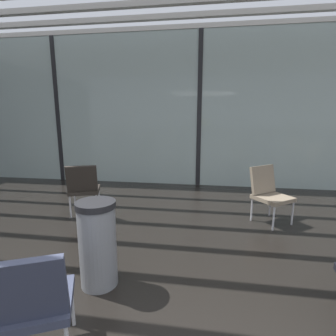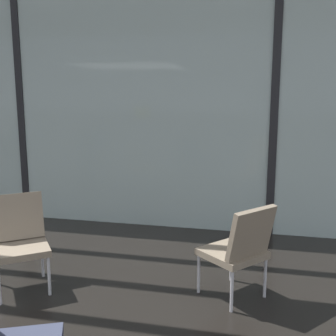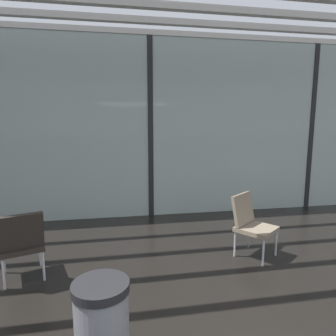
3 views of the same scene
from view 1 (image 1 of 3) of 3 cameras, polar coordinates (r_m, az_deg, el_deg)
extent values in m
cube|color=#A3B7B2|center=(6.20, 6.84, 12.20)|extent=(14.00, 0.08, 3.49)
cube|color=black|center=(7.23, -22.70, 11.30)|extent=(0.10, 0.12, 3.49)
cube|color=black|center=(6.20, 6.84, 12.20)|extent=(0.10, 0.12, 3.49)
cube|color=beige|center=(5.23, 6.77, 32.46)|extent=(13.72, 0.12, 0.10)
cube|color=beige|center=(5.85, 7.05, 30.14)|extent=(13.72, 0.12, 0.10)
cube|color=beige|center=(6.48, 7.27, 28.26)|extent=(13.72, 0.12, 0.10)
ellipsoid|color=silver|center=(11.32, 16.96, 13.30)|extent=(10.94, 4.22, 4.22)
sphere|color=#9D9DA0|center=(11.75, -8.85, 13.57)|extent=(2.32, 2.32, 2.32)
sphere|color=black|center=(9.42, -0.35, 16.18)|extent=(0.28, 0.28, 0.28)
sphere|color=black|center=(9.32, 5.35, 16.18)|extent=(0.28, 0.28, 0.28)
sphere|color=black|center=(9.30, 11.12, 16.03)|extent=(0.28, 0.28, 0.28)
sphere|color=black|center=(9.38, 16.83, 15.72)|extent=(0.28, 0.28, 0.28)
sphere|color=black|center=(9.54, 22.39, 15.28)|extent=(0.28, 0.28, 0.28)
sphere|color=black|center=(9.78, 27.69, 14.74)|extent=(0.28, 0.28, 0.28)
sphere|color=black|center=(10.09, 32.67, 14.11)|extent=(0.28, 0.28, 0.28)
cube|color=#33384C|center=(2.20, -26.90, -24.85)|extent=(0.64, 0.64, 0.06)
cube|color=#33384C|center=(1.89, -28.93, -22.44)|extent=(0.49, 0.33, 0.44)
cylinder|color=#BCBCC1|center=(2.46, -20.06, -26.10)|extent=(0.03, 0.03, 0.37)
cylinder|color=#BCBCC1|center=(2.54, -30.62, -25.86)|extent=(0.03, 0.03, 0.37)
cube|color=#28231E|center=(4.71, -17.65, -4.56)|extent=(0.61, 0.61, 0.06)
cube|color=#28231E|center=(4.45, -18.23, -2.22)|extent=(0.50, 0.28, 0.44)
cylinder|color=#BCBCC1|center=(4.95, -14.74, -6.24)|extent=(0.03, 0.03, 0.37)
cylinder|color=#BCBCC1|center=(5.01, -19.56, -6.32)|extent=(0.03, 0.03, 0.37)
cylinder|color=#BCBCC1|center=(4.55, -15.22, -7.83)|extent=(0.03, 0.03, 0.37)
cylinder|color=#BCBCC1|center=(4.62, -20.46, -7.89)|extent=(0.03, 0.03, 0.37)
cube|color=#7F705B|center=(4.38, 21.80, -6.08)|extent=(0.67, 0.67, 0.06)
cube|color=#7F705B|center=(4.44, 19.92, -2.34)|extent=(0.47, 0.40, 0.44)
cylinder|color=#BCBCC1|center=(4.17, 21.95, -10.11)|extent=(0.03, 0.03, 0.37)
cylinder|color=#BCBCC1|center=(4.48, 25.41, -8.87)|extent=(0.03, 0.03, 0.37)
cylinder|color=#BCBCC1|center=(4.42, 17.72, -8.56)|extent=(0.03, 0.03, 0.37)
cylinder|color=#BCBCC1|center=(4.72, 21.28, -7.52)|extent=(0.03, 0.03, 0.37)
cylinder|color=slate|center=(2.75, -14.99, -16.18)|extent=(0.36, 0.36, 0.80)
cylinder|color=black|center=(2.58, -15.49, -7.68)|extent=(0.38, 0.38, 0.06)
camera|label=2|loc=(3.24, 83.22, 4.02)|focal=43.61mm
camera|label=3|loc=(1.03, -60.51, 19.21)|focal=31.47mm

